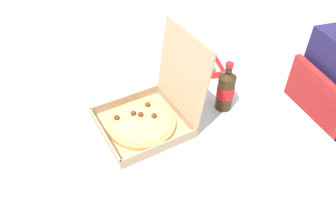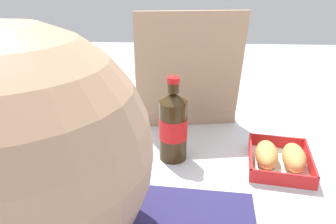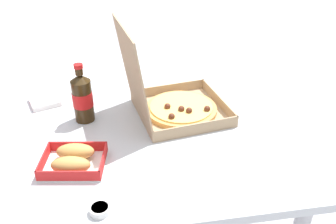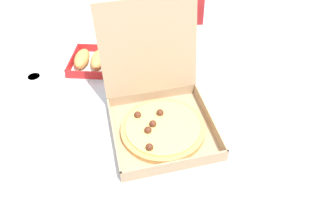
{
  "view_description": "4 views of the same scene",
  "coord_description": "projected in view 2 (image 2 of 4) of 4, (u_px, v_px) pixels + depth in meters",
  "views": [
    {
      "loc": [
        0.85,
        -0.38,
        1.63
      ],
      "look_at": [
        -0.03,
        -0.05,
        0.77
      ],
      "focal_mm": 33.79,
      "sensor_mm": 36.0,
      "label": 1
    },
    {
      "loc": [
        -0.06,
        0.95,
        1.18
      ],
      "look_at": [
        -0.0,
        -0.03,
        0.75
      ],
      "focal_mm": 34.5,
      "sensor_mm": 36.0,
      "label": 2
    },
    {
      "loc": [
        -1.23,
        0.09,
        1.46
      ],
      "look_at": [
        -0.06,
        -0.1,
        0.74
      ],
      "focal_mm": 39.27,
      "sensor_mm": 36.0,
      "label": 3
    },
    {
      "loc": [
        -0.09,
        -0.86,
        1.51
      ],
      "look_at": [
        -0.02,
        -0.08,
        0.74
      ],
      "focal_mm": 34.66,
      "sensor_mm": 36.0,
      "label": 4
    }
  ],
  "objects": [
    {
      "name": "cola_bottle",
      "position": [
        173.0,
        126.0,
        0.83
      ],
      "size": [
        0.07,
        0.07,
        0.22
      ],
      "color": "#33230F",
      "rests_on": "dining_table"
    },
    {
      "name": "pizza_box_open",
      "position": [
        182.0,
        97.0,
        1.15
      ],
      "size": [
        0.37,
        0.42,
        0.36
      ],
      "color": "tan",
      "rests_on": "dining_table"
    },
    {
      "name": "dining_table",
      "position": [
        167.0,
        144.0,
        1.08
      ],
      "size": [
        1.17,
        1.03,
        0.72
      ],
      "color": "silver",
      "rests_on": "ground_plane"
    },
    {
      "name": "napkin_pile",
      "position": [
        103.0,
        190.0,
        0.72
      ],
      "size": [
        0.14,
        0.14,
        0.02
      ],
      "primitive_type": "cube",
      "rotation": [
        0.0,
        0.0,
        0.33
      ],
      "color": "white",
      "rests_on": "dining_table"
    },
    {
      "name": "paper_menu",
      "position": [
        13.0,
        154.0,
        0.88
      ],
      "size": [
        0.24,
        0.19,
        0.0
      ],
      "primitive_type": "cube",
      "rotation": [
        0.0,
        0.0,
        -0.23
      ],
      "color": "white",
      "rests_on": "dining_table"
    },
    {
      "name": "bread_side_box",
      "position": [
        280.0,
        158.0,
        0.81
      ],
      "size": [
        0.18,
        0.21,
        0.06
      ],
      "color": "white",
      "rests_on": "dining_table"
    }
  ]
}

